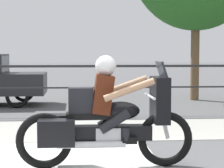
# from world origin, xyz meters

# --- Properties ---
(sidewalk_band) EXTENTS (44.00, 2.40, 0.01)m
(sidewalk_band) POSITION_xyz_m (0.00, 3.40, 0.01)
(sidewalk_band) COLOR #A8A59E
(sidewalk_band) RESTS_ON ground
(fence_railing) EXTENTS (36.00, 0.05, 1.27)m
(fence_railing) POSITION_xyz_m (0.00, 5.54, 1.00)
(fence_railing) COLOR #232326
(fence_railing) RESTS_ON ground
(motorcycle) EXTENTS (2.44, 0.76, 1.55)m
(motorcycle) POSITION_xyz_m (-0.29, 0.50, 0.69)
(motorcycle) COLOR black
(motorcycle) RESTS_ON ground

